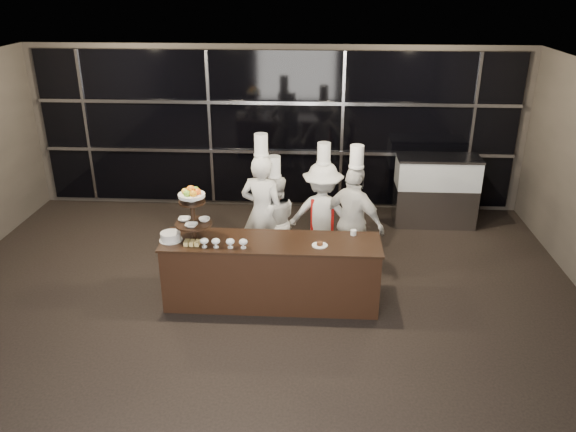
# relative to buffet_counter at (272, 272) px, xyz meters

# --- Properties ---
(room) EXTENTS (10.00, 10.00, 10.00)m
(room) POSITION_rel_buffet_counter_xyz_m (-0.21, -1.50, 1.03)
(room) COLOR black
(room) RESTS_ON ground
(window_wall) EXTENTS (8.60, 0.10, 2.80)m
(window_wall) POSITION_rel_buffet_counter_xyz_m (-0.21, 3.44, 1.04)
(window_wall) COLOR black
(window_wall) RESTS_ON ground
(buffet_counter) EXTENTS (2.84, 0.74, 0.92)m
(buffet_counter) POSITION_rel_buffet_counter_xyz_m (0.00, 0.00, 0.00)
(buffet_counter) COLOR black
(buffet_counter) RESTS_ON ground
(display_stand) EXTENTS (0.48, 0.48, 0.74)m
(display_stand) POSITION_rel_buffet_counter_xyz_m (-1.00, -0.00, 0.87)
(display_stand) COLOR black
(display_stand) RESTS_ON buffet_counter
(compotes) EXTENTS (0.61, 0.11, 0.12)m
(compotes) POSITION_rel_buffet_counter_xyz_m (-0.58, -0.22, 0.54)
(compotes) COLOR silver
(compotes) RESTS_ON buffet_counter
(layer_cake) EXTENTS (0.30, 0.30, 0.11)m
(layer_cake) POSITION_rel_buffet_counter_xyz_m (-1.30, -0.05, 0.51)
(layer_cake) COLOR white
(layer_cake) RESTS_ON buffet_counter
(pastry_squares) EXTENTS (0.19, 0.13, 0.05)m
(pastry_squares) POSITION_rel_buffet_counter_xyz_m (-1.00, -0.17, 0.48)
(pastry_squares) COLOR #DEC06D
(pastry_squares) RESTS_ON buffet_counter
(small_plate) EXTENTS (0.20, 0.20, 0.05)m
(small_plate) POSITION_rel_buffet_counter_xyz_m (0.63, -0.10, 0.47)
(small_plate) COLOR white
(small_plate) RESTS_ON buffet_counter
(chef_cup) EXTENTS (0.08, 0.08, 0.07)m
(chef_cup) POSITION_rel_buffet_counter_xyz_m (1.07, 0.25, 0.49)
(chef_cup) COLOR white
(chef_cup) RESTS_ON buffet_counter
(display_case) EXTENTS (1.41, 0.62, 1.24)m
(display_case) POSITION_rel_buffet_counter_xyz_m (2.64, 2.80, 0.22)
(display_case) COLOR #A5A5AA
(display_case) RESTS_ON ground
(chef_a) EXTENTS (0.74, 0.59, 2.08)m
(chef_a) POSITION_rel_buffet_counter_xyz_m (-0.21, 0.98, 0.45)
(chef_a) COLOR silver
(chef_a) RESTS_ON ground
(chef_b) EXTENTS (0.79, 0.68, 1.72)m
(chef_b) POSITION_rel_buffet_counter_xyz_m (-0.05, 1.10, 0.26)
(chef_b) COLOR silver
(chef_b) RESTS_ON ground
(chef_c) EXTENTS (1.11, 0.72, 1.91)m
(chef_c) POSITION_rel_buffet_counter_xyz_m (0.66, 1.17, 0.35)
(chef_c) COLOR silver
(chef_c) RESTS_ON ground
(chef_d) EXTENTS (1.04, 0.92, 1.98)m
(chef_d) POSITION_rel_buffet_counter_xyz_m (1.10, 0.81, 0.39)
(chef_d) COLOR silver
(chef_d) RESTS_ON ground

